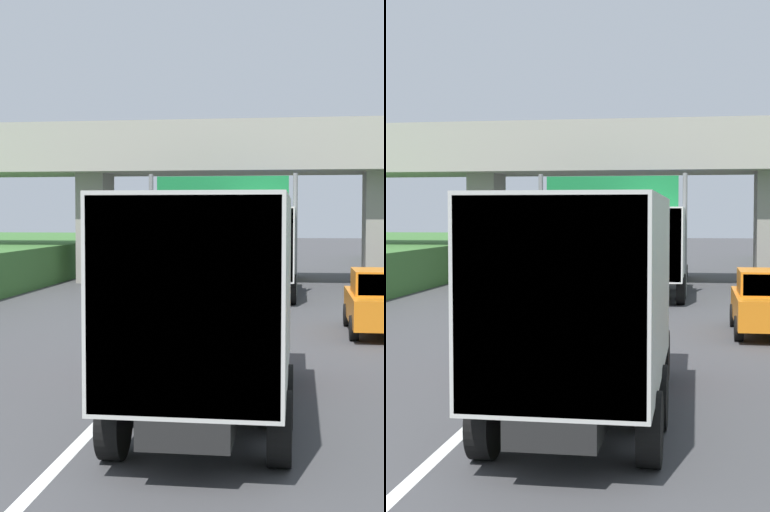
% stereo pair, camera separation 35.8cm
% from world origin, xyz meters
% --- Properties ---
extents(lane_centre_stripe, '(0.20, 88.94, 0.01)m').
position_xyz_m(lane_centre_stripe, '(0.00, 24.47, 0.00)').
color(lane_centre_stripe, white).
rests_on(lane_centre_stripe, ground).
extents(overpass_bridge, '(40.00, 4.80, 7.28)m').
position_xyz_m(overpass_bridge, '(0.00, 30.59, 5.43)').
color(overpass_bridge, '#9E998E').
rests_on(overpass_bridge, ground).
extents(overhead_highway_sign, '(5.88, 0.18, 4.78)m').
position_xyz_m(overhead_highway_sign, '(0.00, 25.39, 3.47)').
color(overhead_highway_sign, slate).
rests_on(overhead_highway_sign, ground).
extents(truck_red, '(2.44, 7.30, 3.44)m').
position_xyz_m(truck_red, '(1.71, 7.28, 1.93)').
color(truck_red, black).
rests_on(truck_red, ground).
extents(truck_blue, '(2.44, 7.30, 3.44)m').
position_xyz_m(truck_blue, '(1.70, 24.75, 1.93)').
color(truck_blue, black).
rests_on(truck_blue, ground).
extents(car_orange, '(1.86, 4.10, 1.72)m').
position_xyz_m(car_orange, '(5.21, 16.13, 0.86)').
color(car_orange, orange).
rests_on(car_orange, ground).
extents(car_yellow, '(1.86, 4.10, 1.72)m').
position_xyz_m(car_yellow, '(1.93, 33.19, 0.86)').
color(car_yellow, gold).
rests_on(car_yellow, ground).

